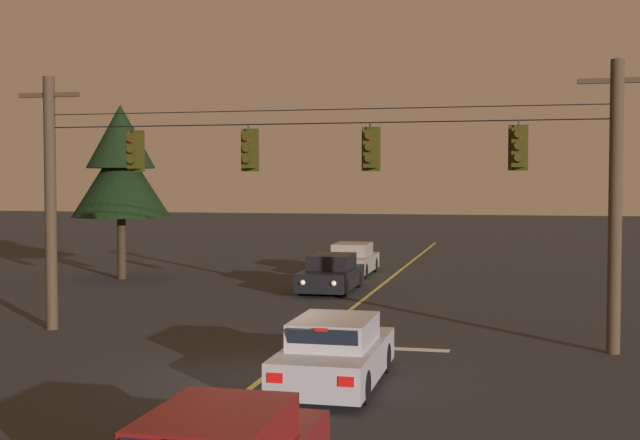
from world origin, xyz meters
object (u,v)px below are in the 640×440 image
Objects in this scene: car_oncoming_trailing at (352,260)px; car_oncoming_lead at (331,274)px; car_waiting_near_lane at (335,354)px; tree_verge_near at (121,167)px; traffic_light_centre at (370,149)px; traffic_light_left_inner at (248,150)px; traffic_light_leftmost at (134,151)px; traffic_light_right_inner at (518,147)px.

car_oncoming_lead is at bearing -87.05° from car_oncoming_trailing.
car_waiting_near_lane is 20.46m from car_oncoming_trailing.
traffic_light_centre is at bearing -42.94° from tree_verge_near.
traffic_light_centre is at bearing 0.00° from traffic_light_left_inner.
traffic_light_leftmost is at bearing -101.09° from car_oncoming_trailing.
traffic_light_leftmost is at bearing 144.85° from car_waiting_near_lane.
traffic_light_right_inner is 7.24m from car_waiting_near_lane.
traffic_light_left_inner and traffic_light_centre have the same top height.
car_oncoming_trailing is (3.05, 15.58, -4.30)m from traffic_light_leftmost.
traffic_light_right_inner is at bearing 52.03° from car_waiting_near_lane.
car_waiting_near_lane is 0.59× the size of tree_verge_near.
tree_verge_near is (-16.23, 11.71, -0.19)m from traffic_light_right_inner.
car_oncoming_trailing is at bearing 102.31° from traffic_light_centre.
traffic_light_left_inner is at bearing 180.00° from traffic_light_centre.
tree_verge_near reaches higher than traffic_light_left_inner.
tree_verge_near is at bearing 117.65° from traffic_light_leftmost.
traffic_light_leftmost is at bearing -62.35° from tree_verge_near.
traffic_light_centre is 1.00× the size of traffic_light_right_inner.
traffic_light_left_inner is 15.00m from tree_verge_near.
car_oncoming_lead is at bearing 89.29° from traffic_light_left_inner.
car_oncoming_lead is at bearing 107.62° from traffic_light_centre.
car_oncoming_lead is (3.35, 9.76, -4.30)m from traffic_light_leftmost.
traffic_light_right_inner is 12.62m from car_oncoming_lead.
tree_verge_near is (-9.49, 1.95, 4.11)m from car_oncoming_lead.
traffic_light_centre reaches higher than car_oncoming_trailing.
car_oncoming_trailing is at bearing 90.66° from traffic_light_left_inner.
car_waiting_near_lane is at bearing -35.15° from traffic_light_leftmost.
traffic_light_left_inner is 3.22m from traffic_light_centre.
car_oncoming_lead is 1.00× the size of car_oncoming_trailing.
traffic_light_centre is 0.28× the size of car_waiting_near_lane.
traffic_light_centre is at bearing -72.38° from car_oncoming_lead.
car_oncoming_lead is 0.60× the size of tree_verge_near.
traffic_light_centre is at bearing 0.00° from traffic_light_leftmost.
traffic_light_centre is 0.17× the size of tree_verge_near.
car_oncoming_lead is (-3.10, 9.76, -4.30)m from traffic_light_centre.
tree_verge_near is (-6.14, 11.71, -0.19)m from traffic_light_leftmost.
tree_verge_near is at bearing 137.06° from traffic_light_centre.
tree_verge_near is (-9.19, -3.86, 4.11)m from car_oncoming_trailing.
traffic_light_leftmost is 0.28× the size of car_oncoming_lead.
traffic_light_leftmost is 1.00× the size of traffic_light_left_inner.
car_waiting_near_lane is 14.69m from car_oncoming_lead.
tree_verge_near reaches higher than traffic_light_centre.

